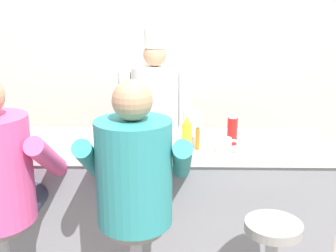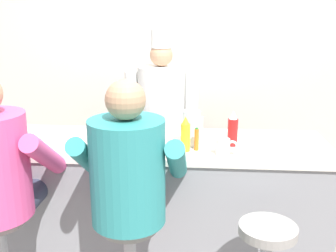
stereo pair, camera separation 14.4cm
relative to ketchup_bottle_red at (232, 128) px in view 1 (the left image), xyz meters
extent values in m
cube|color=beige|center=(-0.49, 1.33, 0.29)|extent=(10.00, 0.06, 2.70)
cube|color=gray|center=(-0.49, 0.04, -0.60)|extent=(2.21, 0.66, 0.91)
cube|color=silver|center=(-0.49, 0.04, -0.13)|extent=(2.26, 0.69, 0.04)
cylinder|color=red|center=(0.00, 0.00, -0.02)|extent=(0.07, 0.07, 0.18)
cone|color=white|center=(0.00, 0.00, 0.10)|extent=(0.05, 0.05, 0.05)
cylinder|color=yellow|center=(-0.30, -0.13, -0.02)|extent=(0.06, 0.06, 0.17)
cone|color=yellow|center=(-0.30, -0.13, 0.09)|extent=(0.05, 0.05, 0.05)
cylinder|color=orange|center=(-0.23, -0.11, -0.04)|extent=(0.03, 0.03, 0.14)
cylinder|color=#287F2D|center=(-0.23, -0.11, 0.03)|extent=(0.02, 0.02, 0.01)
cylinder|color=silver|center=(-0.26, 0.00, 0.01)|extent=(0.11, 0.11, 0.22)
cube|color=silver|center=(-0.20, 0.00, 0.02)|extent=(0.01, 0.01, 0.13)
cylinder|color=white|center=(-0.83, 0.04, -0.10)|extent=(0.27, 0.27, 0.02)
ellipsoid|color=#E0BC60|center=(-0.83, 0.04, -0.07)|extent=(0.12, 0.09, 0.03)
cylinder|color=white|center=(-1.23, -0.05, -0.08)|extent=(0.15, 0.15, 0.06)
cylinder|color=beige|center=(-1.38, -0.11, -0.06)|extent=(0.09, 0.09, 0.08)
torus|color=beige|center=(-1.32, -0.11, -0.06)|extent=(0.06, 0.02, 0.06)
cylinder|color=white|center=(-0.07, -0.18, -0.06)|extent=(0.08, 0.08, 0.10)
torus|color=white|center=(-0.02, -0.18, -0.05)|extent=(0.07, 0.02, 0.07)
cylinder|color=#33384C|center=(-1.20, -0.39, -0.33)|extent=(0.15, 0.40, 0.15)
cylinder|color=#E54C8C|center=(-1.05, -0.47, -0.03)|extent=(0.10, 0.43, 0.34)
cylinder|color=gray|center=(-0.58, -0.58, -0.37)|extent=(0.30, 0.30, 0.05)
cylinder|color=#33384C|center=(-0.67, -0.39, -0.33)|extent=(0.15, 0.39, 0.15)
cylinder|color=#33384C|center=(-0.48, -0.39, -0.33)|extent=(0.15, 0.39, 0.15)
cylinder|color=teal|center=(-0.58, -0.58, -0.07)|extent=(0.39, 0.39, 0.55)
cylinder|color=teal|center=(-0.82, -0.47, -0.04)|extent=(0.10, 0.42, 0.34)
cylinder|color=teal|center=(-0.33, -0.47, -0.04)|extent=(0.10, 0.42, 0.34)
sphere|color=tan|center=(-0.58, -0.58, 0.31)|extent=(0.20, 0.20, 0.20)
cylinder|color=gray|center=(0.15, -0.58, -0.37)|extent=(0.30, 0.30, 0.05)
cube|color=#232328|center=(-0.55, 0.95, -0.68)|extent=(0.32, 0.18, 0.76)
cube|color=white|center=(-0.55, 0.91, -0.53)|extent=(0.29, 0.02, 0.46)
cylinder|color=white|center=(-0.55, 0.95, -0.01)|extent=(0.41, 0.41, 0.57)
sphere|color=tan|center=(-0.55, 0.95, 0.38)|extent=(0.20, 0.20, 0.20)
cylinder|color=white|center=(-0.55, 0.95, 0.51)|extent=(0.18, 0.18, 0.16)
cylinder|color=white|center=(-0.81, 0.95, -0.01)|extent=(0.12, 0.12, 0.49)
cylinder|color=white|center=(-0.28, 0.95, -0.01)|extent=(0.12, 0.12, 0.49)
camera|label=1|loc=(-0.37, -2.44, 0.70)|focal=42.00mm
camera|label=2|loc=(-0.22, -2.43, 0.70)|focal=42.00mm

